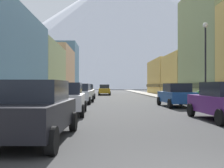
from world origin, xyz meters
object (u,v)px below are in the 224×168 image
(car_left_3, at_px, (86,92))
(potted_plant_0, at_px, (200,95))
(potted_plant_1, at_px, (200,95))
(car_driving_1, at_px, (104,90))
(pedestrian_2, at_px, (58,93))
(car_left_2, at_px, (81,93))
(streetlamp_right, at_px, (205,52))
(car_left_0, at_px, (34,110))
(car_right_0, at_px, (224,101))
(car_right_1, at_px, (176,95))
(pedestrian_0, at_px, (211,95))
(pedestrian_1, at_px, (178,92))
(car_left_1, at_px, (67,98))
(car_driving_0, at_px, (104,89))

(car_left_3, relative_size, potted_plant_0, 4.38)
(car_left_3, bearing_deg, potted_plant_1, -31.37)
(car_driving_1, bearing_deg, pedestrian_2, -103.99)
(car_left_2, bearing_deg, potted_plant_0, -0.88)
(car_driving_1, height_order, streetlamp_right, streetlamp_right)
(car_left_0, relative_size, car_left_2, 1.00)
(car_left_0, distance_m, car_left_3, 22.59)
(car_left_0, distance_m, car_left_2, 16.23)
(car_driving_1, relative_size, streetlamp_right, 0.75)
(car_right_0, relative_size, pedestrian_2, 2.91)
(car_right_0, height_order, car_right_1, same)
(car_driving_1, xyz_separation_m, streetlamp_right, (6.95, -26.96, 3.09))
(car_driving_1, xyz_separation_m, pedestrian_0, (7.85, -25.74, -0.00))
(pedestrian_0, xyz_separation_m, pedestrian_1, (-0.00, 8.87, 0.01))
(car_left_0, relative_size, car_left_3, 1.01)
(car_left_1, relative_size, pedestrian_2, 2.91)
(car_left_1, xyz_separation_m, car_driving_0, (2.20, 33.93, 0.00))
(pedestrian_2, bearing_deg, car_left_1, -78.09)
(pedestrian_0, bearing_deg, pedestrian_2, 150.47)
(potted_plant_1, height_order, streetlamp_right, streetlamp_right)
(potted_plant_1, relative_size, streetlamp_right, 0.18)
(car_left_1, height_order, car_driving_1, same)
(car_left_3, distance_m, car_driving_0, 18.56)
(car_left_0, relative_size, pedestrian_2, 2.92)
(streetlamp_right, bearing_deg, pedestrian_1, 84.90)
(car_left_1, distance_m, pedestrian_0, 11.03)
(potted_plant_1, height_order, pedestrian_2, pedestrian_2)
(pedestrian_2, bearing_deg, streetlamp_right, -35.58)
(car_left_2, distance_m, car_right_1, 8.56)
(car_left_2, xyz_separation_m, potted_plant_0, (10.80, -0.17, -0.18))
(car_left_1, height_order, potted_plant_0, car_left_1)
(potted_plant_1, bearing_deg, car_right_1, -130.83)
(potted_plant_0, relative_size, pedestrian_1, 0.62)
(car_driving_0, height_order, pedestrian_0, car_driving_0)
(car_driving_1, height_order, pedestrian_0, car_driving_1)
(car_driving_0, bearing_deg, car_left_2, -95.08)
(pedestrian_0, bearing_deg, car_left_2, 155.44)
(car_left_3, xyz_separation_m, potted_plant_1, (10.80, -6.58, -0.14))
(potted_plant_1, bearing_deg, car_driving_1, 111.92)
(car_left_3, height_order, streetlamp_right, streetlamp_right)
(car_left_1, distance_m, car_driving_0, 34.01)
(car_right_1, xyz_separation_m, potted_plant_0, (3.20, 3.76, -0.18))
(car_left_2, relative_size, pedestrian_1, 2.74)
(car_right_1, distance_m, potted_plant_1, 4.89)
(potted_plant_0, bearing_deg, pedestrian_0, -99.61)
(car_left_3, xyz_separation_m, car_driving_1, (2.20, 14.79, 0.00))
(car_left_1, height_order, pedestrian_0, car_left_1)
(car_left_2, height_order, car_driving_1, same)
(car_left_3, bearing_deg, car_left_2, -90.02)
(car_left_0, height_order, car_driving_0, same)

